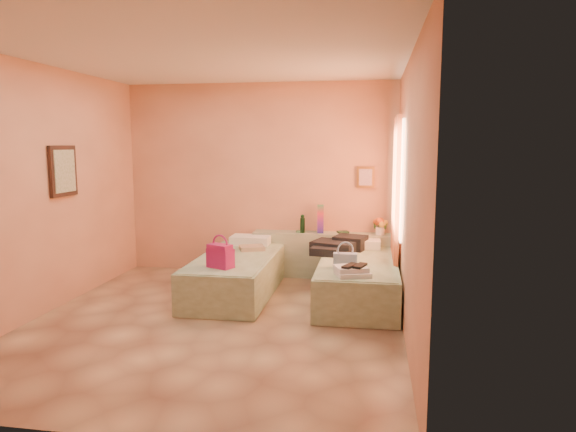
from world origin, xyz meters
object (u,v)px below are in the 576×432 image
object	(u,v)px
bed_right	(358,280)
magenta_handbag	(220,256)
headboard_ledge	(324,255)
bed_left	(236,275)
blue_handbag	(345,261)
towel_stack	(353,271)
water_bottle	(302,224)
flower_vase	(380,225)
green_book	(343,232)

from	to	relation	value
bed_right	magenta_handbag	size ratio (longest dim) A/B	6.78
headboard_ledge	magenta_handbag	world-z (taller)	magenta_handbag
bed_left	magenta_handbag	world-z (taller)	magenta_handbag
blue_handbag	towel_stack	world-z (taller)	blue_handbag
water_bottle	flower_vase	xyz separation A→B (m)	(1.10, 0.02, 0.02)
bed_left	towel_stack	distance (m)	1.71
green_book	towel_stack	distance (m)	1.86
headboard_ledge	green_book	bearing A→B (deg)	8.63
bed_left	water_bottle	xyz separation A→B (m)	(0.72, 1.00, 0.52)
bed_right	blue_handbag	distance (m)	0.56
towel_stack	bed_right	bearing A→B (deg)	86.90
bed_left	bed_right	world-z (taller)	same
bed_left	flower_vase	xyz separation A→B (m)	(1.82, 1.02, 0.54)
water_bottle	magenta_handbag	bearing A→B (deg)	-114.23
flower_vase	towel_stack	world-z (taller)	flower_vase
green_book	flower_vase	xyz separation A→B (m)	(0.52, -0.07, 0.13)
green_book	towel_stack	xyz separation A→B (m)	(0.21, -1.84, -0.11)
blue_handbag	towel_stack	size ratio (longest dim) A/B	0.78
green_book	flower_vase	world-z (taller)	flower_vase
blue_handbag	towel_stack	xyz separation A→B (m)	(0.10, -0.33, -0.04)
headboard_ledge	flower_vase	bearing A→B (deg)	-2.40
magenta_handbag	bed_right	bearing A→B (deg)	45.85
headboard_ledge	bed_left	xyz separation A→B (m)	(-1.02, -1.05, -0.08)
towel_stack	headboard_ledge	bearing A→B (deg)	105.05
bed_left	flower_vase	distance (m)	2.15
headboard_ledge	magenta_handbag	size ratio (longest dim) A/B	6.95
bed_left	bed_right	size ratio (longest dim) A/B	1.00
bed_left	flower_vase	world-z (taller)	flower_vase
bed_right	green_book	world-z (taller)	green_book
bed_right	green_book	bearing A→B (deg)	102.95
towel_stack	bed_left	bearing A→B (deg)	153.50
headboard_ledge	water_bottle	distance (m)	0.55
green_book	blue_handbag	bearing A→B (deg)	-107.03
headboard_ledge	bed_left	world-z (taller)	headboard_ledge
bed_left	magenta_handbag	size ratio (longest dim) A/B	6.78
bed_right	blue_handbag	size ratio (longest dim) A/B	7.35
magenta_handbag	towel_stack	distance (m)	1.53
flower_vase	magenta_handbag	distance (m)	2.47
bed_left	green_book	size ratio (longest dim) A/B	12.68
green_book	magenta_handbag	xyz separation A→B (m)	(-1.31, -1.72, -0.02)
water_bottle	blue_handbag	xyz separation A→B (m)	(0.69, -1.42, -0.19)
headboard_ledge	water_bottle	bearing A→B (deg)	-170.98
bed_right	magenta_handbag	world-z (taller)	magenta_handbag
bed_right	water_bottle	size ratio (longest dim) A/B	8.06
bed_left	green_book	bearing A→B (deg)	39.94
magenta_handbag	towel_stack	xyz separation A→B (m)	(1.52, -0.13, -0.09)
flower_vase	blue_handbag	bearing A→B (deg)	-105.91
water_bottle	blue_handbag	bearing A→B (deg)	-64.00
flower_vase	blue_handbag	xyz separation A→B (m)	(-0.41, -1.43, -0.21)
bed_right	headboard_ledge	bearing A→B (deg)	116.34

